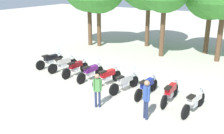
{
  "coord_description": "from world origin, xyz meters",
  "views": [
    {
      "loc": [
        7.31,
        -11.1,
        5.43
      ],
      "look_at": [
        0.0,
        0.5,
        0.9
      ],
      "focal_mm": 41.48,
      "sensor_mm": 36.0,
      "label": 1
    }
  ],
  "objects_px": {
    "motorcycle_1": "(63,63)",
    "motorcycle_7": "(170,92)",
    "motorcycle_6": "(147,86)",
    "person_0": "(146,97)",
    "person_1": "(97,88)",
    "motorcycle_5": "(125,82)",
    "motorcycle_3": "(91,71)",
    "motorcycle_2": "(76,67)",
    "motorcycle_8": "(194,101)",
    "motorcycle_4": "(108,76)",
    "motorcycle_0": "(51,60)"
  },
  "relations": [
    {
      "from": "motorcycle_2",
      "to": "person_0",
      "type": "relative_size",
      "value": 1.29
    },
    {
      "from": "motorcycle_3",
      "to": "motorcycle_4",
      "type": "relative_size",
      "value": 1.01
    },
    {
      "from": "motorcycle_6",
      "to": "motorcycle_7",
      "type": "distance_m",
      "value": 1.22
    },
    {
      "from": "motorcycle_6",
      "to": "motorcycle_7",
      "type": "height_order",
      "value": "same"
    },
    {
      "from": "motorcycle_0",
      "to": "person_1",
      "type": "relative_size",
      "value": 1.36
    },
    {
      "from": "motorcycle_1",
      "to": "motorcycle_4",
      "type": "xyz_separation_m",
      "value": [
        3.68,
        -0.46,
        0.01
      ]
    },
    {
      "from": "motorcycle_1",
      "to": "motorcycle_8",
      "type": "xyz_separation_m",
      "value": [
        8.58,
        -1.11,
        0.0
      ]
    },
    {
      "from": "motorcycle_4",
      "to": "person_1",
      "type": "bearing_deg",
      "value": -146.07
    },
    {
      "from": "motorcycle_2",
      "to": "person_1",
      "type": "distance_m",
      "value": 4.5
    },
    {
      "from": "motorcycle_5",
      "to": "person_1",
      "type": "bearing_deg",
      "value": -171.06
    },
    {
      "from": "person_0",
      "to": "person_1",
      "type": "xyz_separation_m",
      "value": [
        -2.29,
        -0.2,
        -0.07
      ]
    },
    {
      "from": "motorcycle_4",
      "to": "person_0",
      "type": "distance_m",
      "value": 4.13
    },
    {
      "from": "motorcycle_8",
      "to": "person_1",
      "type": "relative_size",
      "value": 1.36
    },
    {
      "from": "motorcycle_1",
      "to": "motorcycle_7",
      "type": "bearing_deg",
      "value": -82.44
    },
    {
      "from": "motorcycle_0",
      "to": "person_0",
      "type": "relative_size",
      "value": 1.28
    },
    {
      "from": "motorcycle_4",
      "to": "motorcycle_6",
      "type": "bearing_deg",
      "value": -84.34
    },
    {
      "from": "motorcycle_0",
      "to": "motorcycle_8",
      "type": "xyz_separation_m",
      "value": [
        9.81,
        -1.24,
        -0.01
      ]
    },
    {
      "from": "motorcycle_3",
      "to": "motorcycle_8",
      "type": "height_order",
      "value": "motorcycle_3"
    },
    {
      "from": "motorcycle_1",
      "to": "motorcycle_3",
      "type": "distance_m",
      "value": 2.47
    },
    {
      "from": "motorcycle_0",
      "to": "person_0",
      "type": "height_order",
      "value": "person_0"
    },
    {
      "from": "person_0",
      "to": "motorcycle_3",
      "type": "bearing_deg",
      "value": 96.97
    },
    {
      "from": "person_1",
      "to": "motorcycle_6",
      "type": "bearing_deg",
      "value": -63.44
    },
    {
      "from": "motorcycle_6",
      "to": "person_0",
      "type": "height_order",
      "value": "person_0"
    },
    {
      "from": "motorcycle_6",
      "to": "person_1",
      "type": "height_order",
      "value": "person_1"
    },
    {
      "from": "motorcycle_7",
      "to": "motorcycle_8",
      "type": "distance_m",
      "value": 1.3
    },
    {
      "from": "motorcycle_2",
      "to": "motorcycle_3",
      "type": "relative_size",
      "value": 1.0
    },
    {
      "from": "motorcycle_5",
      "to": "person_1",
      "type": "relative_size",
      "value": 1.35
    },
    {
      "from": "motorcycle_7",
      "to": "motorcycle_4",
      "type": "bearing_deg",
      "value": 85.28
    },
    {
      "from": "motorcycle_2",
      "to": "motorcycle_4",
      "type": "xyz_separation_m",
      "value": [
        2.46,
        -0.22,
        0.01
      ]
    },
    {
      "from": "motorcycle_2",
      "to": "motorcycle_8",
      "type": "distance_m",
      "value": 7.41
    },
    {
      "from": "motorcycle_1",
      "to": "person_0",
      "type": "xyz_separation_m",
      "value": [
        7.06,
        -2.78,
        0.5
      ]
    },
    {
      "from": "motorcycle_1",
      "to": "motorcycle_7",
      "type": "relative_size",
      "value": 0.98
    },
    {
      "from": "motorcycle_6",
      "to": "person_1",
      "type": "bearing_deg",
      "value": 153.61
    },
    {
      "from": "motorcycle_6",
      "to": "motorcycle_8",
      "type": "height_order",
      "value": "same"
    },
    {
      "from": "motorcycle_4",
      "to": "motorcycle_7",
      "type": "bearing_deg",
      "value": -83.41
    },
    {
      "from": "motorcycle_0",
      "to": "motorcycle_5",
      "type": "height_order",
      "value": "same"
    },
    {
      "from": "motorcycle_0",
      "to": "motorcycle_7",
      "type": "xyz_separation_m",
      "value": [
        8.57,
        -0.83,
        -0.01
      ]
    },
    {
      "from": "motorcycle_4",
      "to": "motorcycle_6",
      "type": "distance_m",
      "value": 2.45
    },
    {
      "from": "motorcycle_4",
      "to": "motorcycle_5",
      "type": "relative_size",
      "value": 1.01
    },
    {
      "from": "motorcycle_6",
      "to": "motorcycle_3",
      "type": "bearing_deg",
      "value": 89.1
    },
    {
      "from": "motorcycle_5",
      "to": "person_0",
      "type": "height_order",
      "value": "person_0"
    },
    {
      "from": "motorcycle_2",
      "to": "person_1",
      "type": "bearing_deg",
      "value": -123.63
    },
    {
      "from": "person_1",
      "to": "motorcycle_1",
      "type": "bearing_deg",
      "value": 25.0
    },
    {
      "from": "motorcycle_2",
      "to": "motorcycle_5",
      "type": "distance_m",
      "value": 3.71
    },
    {
      "from": "motorcycle_2",
      "to": "motorcycle_3",
      "type": "bearing_deg",
      "value": -91.15
    },
    {
      "from": "motorcycle_1",
      "to": "motorcycle_5",
      "type": "xyz_separation_m",
      "value": [
        4.91,
        -0.71,
        0.01
      ]
    },
    {
      "from": "motorcycle_3",
      "to": "motorcycle_6",
      "type": "relative_size",
      "value": 1.0
    },
    {
      "from": "motorcycle_5",
      "to": "motorcycle_0",
      "type": "bearing_deg",
      "value": 94.61
    },
    {
      "from": "motorcycle_1",
      "to": "motorcycle_2",
      "type": "bearing_deg",
      "value": -88.21
    },
    {
      "from": "motorcycle_7",
      "to": "person_0",
      "type": "height_order",
      "value": "person_0"
    }
  ]
}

